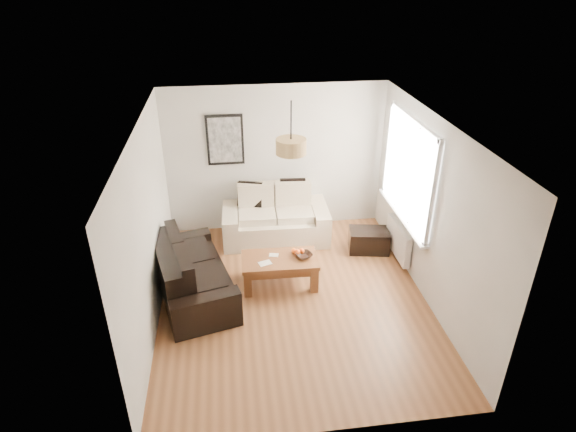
{
  "coord_description": "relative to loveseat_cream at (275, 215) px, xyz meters",
  "views": [
    {
      "loc": [
        -0.81,
        -5.52,
        4.35
      ],
      "look_at": [
        0.0,
        0.6,
        1.05
      ],
      "focal_mm": 29.83,
      "sensor_mm": 36.0,
      "label": 1
    }
  ],
  "objects": [
    {
      "name": "orange_a",
      "position": [
        0.19,
        -1.31,
        0.05
      ],
      "size": [
        0.09,
        0.09,
        0.09
      ],
      "primitive_type": "sphere",
      "rotation": [
        0.0,
        0.0,
        0.0
      ],
      "color": "#EF5014",
      "rests_on": "fruit_bowl"
    },
    {
      "name": "loveseat_cream",
      "position": [
        0.0,
        0.0,
        0.0
      ],
      "size": [
        1.85,
        1.05,
        0.9
      ],
      "primitive_type": null,
      "rotation": [
        0.0,
        0.0,
        -0.03
      ],
      "color": "beige",
      "rests_on": "floor"
    },
    {
      "name": "floor",
      "position": [
        0.07,
        -1.78,
        -0.45
      ],
      "size": [
        4.5,
        4.5,
        0.0
      ],
      "primitive_type": "plane",
      "color": "brown",
      "rests_on": "ground"
    },
    {
      "name": "window_bay",
      "position": [
        1.93,
        -0.98,
        1.15
      ],
      "size": [
        0.14,
        1.9,
        1.6
      ],
      "primitive_type": null,
      "color": "white",
      "rests_on": "wall_right"
    },
    {
      "name": "pendant_shade",
      "position": [
        0.07,
        -1.48,
        1.78
      ],
      "size": [
        0.4,
        0.4,
        0.2
      ],
      "primitive_type": "cylinder",
      "color": "tan",
      "rests_on": "ceiling"
    },
    {
      "name": "wall_right",
      "position": [
        1.97,
        -1.78,
        0.85
      ],
      "size": [
        0.04,
        4.5,
        2.6
      ],
      "primitive_type": null,
      "color": "silver",
      "rests_on": "floor"
    },
    {
      "name": "radiator",
      "position": [
        1.89,
        -0.98,
        -0.07
      ],
      "size": [
        0.1,
        0.9,
        0.52
      ],
      "primitive_type": "cube",
      "color": "white",
      "rests_on": "wall_right"
    },
    {
      "name": "orange_c",
      "position": [
        0.14,
        -1.27,
        0.05
      ],
      "size": [
        0.1,
        0.1,
        0.08
      ],
      "primitive_type": "sphere",
      "rotation": [
        0.0,
        0.0,
        0.28
      ],
      "color": "orange",
      "rests_on": "fruit_bowl"
    },
    {
      "name": "ottoman",
      "position": [
        1.52,
        -0.63,
        -0.26
      ],
      "size": [
        0.73,
        0.53,
        0.38
      ],
      "primitive_type": "cube",
      "rotation": [
        0.0,
        0.0,
        -0.17
      ],
      "color": "black",
      "rests_on": "floor"
    },
    {
      "name": "cushion_right",
      "position": [
        0.33,
        0.22,
        0.33
      ],
      "size": [
        0.45,
        0.17,
        0.44
      ],
      "primitive_type": "cube",
      "rotation": [
        0.0,
        0.0,
        -0.08
      ],
      "color": "black",
      "rests_on": "loveseat_cream"
    },
    {
      "name": "ceiling",
      "position": [
        0.07,
        -1.78,
        2.15
      ],
      "size": [
        3.8,
        4.5,
        0.0
      ],
      "primitive_type": null,
      "color": "white",
      "rests_on": "floor"
    },
    {
      "name": "coffee_table",
      "position": [
        -0.09,
        -1.39,
        -0.22
      ],
      "size": [
        1.14,
        0.64,
        0.46
      ],
      "primitive_type": null,
      "rotation": [
        0.0,
        0.0,
        -0.02
      ],
      "color": "brown",
      "rests_on": "floor"
    },
    {
      "name": "fruit_bowl",
      "position": [
        0.28,
        -1.4,
        0.04
      ],
      "size": [
        0.3,
        0.3,
        0.06
      ],
      "primitive_type": "imported",
      "rotation": [
        0.0,
        0.0,
        0.3
      ],
      "color": "black",
      "rests_on": "coffee_table"
    },
    {
      "name": "wall_back",
      "position": [
        0.07,
        0.47,
        0.85
      ],
      "size": [
        3.8,
        0.04,
        2.6
      ],
      "primitive_type": null,
      "color": "silver",
      "rests_on": "floor"
    },
    {
      "name": "wall_left",
      "position": [
        -1.83,
        -1.78,
        0.85
      ],
      "size": [
        0.04,
        4.5,
        2.6
      ],
      "primitive_type": null,
      "color": "silver",
      "rests_on": "floor"
    },
    {
      "name": "wall_front",
      "position": [
        0.07,
        -4.03,
        0.85
      ],
      "size": [
        3.8,
        0.04,
        2.6
      ],
      "primitive_type": null,
      "color": "silver",
      "rests_on": "floor"
    },
    {
      "name": "papers",
      "position": [
        -0.31,
        -1.49,
        0.01
      ],
      "size": [
        0.21,
        0.18,
        0.01
      ],
      "primitive_type": "cube",
      "rotation": [
        0.0,
        0.0,
        0.31
      ],
      "color": "white",
      "rests_on": "coffee_table"
    },
    {
      "name": "sofa_leather",
      "position": [
        -1.36,
        -1.46,
        -0.04
      ],
      "size": [
        1.36,
        2.07,
        0.82
      ],
      "primitive_type": null,
      "rotation": [
        0.0,
        0.0,
        1.82
      ],
      "color": "black",
      "rests_on": "floor"
    },
    {
      "name": "poster",
      "position": [
        -0.78,
        0.44,
        1.25
      ],
      "size": [
        0.62,
        0.04,
        0.87
      ],
      "primitive_type": null,
      "color": "black",
      "rests_on": "wall_back"
    },
    {
      "name": "orange_b",
      "position": [
        0.26,
        -1.29,
        0.05
      ],
      "size": [
        0.1,
        0.1,
        0.09
      ],
      "primitive_type": "sphere",
      "rotation": [
        0.0,
        0.0,
        -0.2
      ],
      "color": "#F75314",
      "rests_on": "fruit_bowl"
    },
    {
      "name": "cushion_left",
      "position": [
        -0.41,
        0.22,
        0.32
      ],
      "size": [
        0.45,
        0.24,
        0.43
      ],
      "primitive_type": "cube",
      "rotation": [
        0.0,
        0.0,
        -0.27
      ],
      "color": "black",
      "rests_on": "loveseat_cream"
    }
  ]
}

